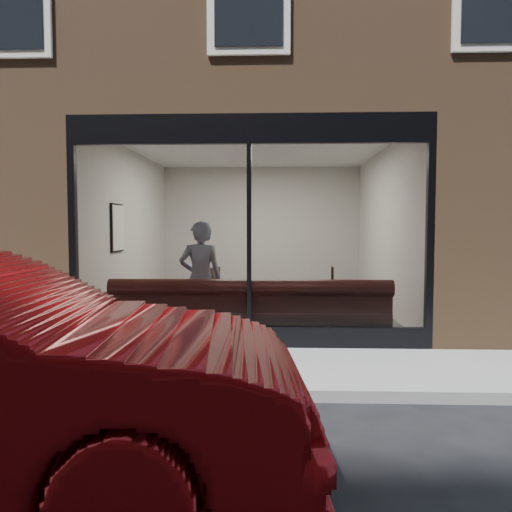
{
  "coord_description": "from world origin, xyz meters",
  "views": [
    {
      "loc": [
        0.36,
        -4.78,
        1.68
      ],
      "look_at": [
        0.08,
        2.4,
        1.25
      ],
      "focal_mm": 35.0,
      "sensor_mm": 36.0,
      "label": 1
    }
  ],
  "objects_px": {
    "banquette": "(251,326)",
    "cafe_chair_left": "(205,306)",
    "cafe_table_left": "(149,285)",
    "cafe_chair_right": "(322,305)",
    "person": "(201,279)",
    "cafe_table_right": "(311,284)"
  },
  "relations": [
    {
      "from": "banquette",
      "to": "cafe_chair_left",
      "type": "bearing_deg",
      "value": 118.45
    },
    {
      "from": "banquette",
      "to": "cafe_table_left",
      "type": "height_order",
      "value": "cafe_table_left"
    },
    {
      "from": "cafe_chair_right",
      "to": "cafe_table_left",
      "type": "bearing_deg",
      "value": 28.25
    },
    {
      "from": "person",
      "to": "cafe_table_right",
      "type": "bearing_deg",
      "value": -166.63
    },
    {
      "from": "cafe_chair_left",
      "to": "cafe_table_right",
      "type": "bearing_deg",
      "value": 180.0
    },
    {
      "from": "cafe_table_right",
      "to": "cafe_chair_left",
      "type": "bearing_deg",
      "value": 158.74
    },
    {
      "from": "banquette",
      "to": "cafe_table_right",
      "type": "relative_size",
      "value": 6.19
    },
    {
      "from": "person",
      "to": "cafe_table_left",
      "type": "relative_size",
      "value": 2.65
    },
    {
      "from": "cafe_table_left",
      "to": "cafe_table_right",
      "type": "height_order",
      "value": "same"
    },
    {
      "from": "banquette",
      "to": "cafe_table_right",
      "type": "distance_m",
      "value": 1.44
    },
    {
      "from": "person",
      "to": "cafe_chair_left",
      "type": "height_order",
      "value": "person"
    },
    {
      "from": "person",
      "to": "cafe_table_right",
      "type": "relative_size",
      "value": 2.73
    },
    {
      "from": "cafe_table_right",
      "to": "person",
      "type": "bearing_deg",
      "value": -157.74
    },
    {
      "from": "cafe_table_right",
      "to": "cafe_chair_left",
      "type": "distance_m",
      "value": 2.06
    },
    {
      "from": "banquette",
      "to": "cafe_table_left",
      "type": "relative_size",
      "value": 6.01
    },
    {
      "from": "person",
      "to": "cafe_table_left",
      "type": "bearing_deg",
      "value": -33.53
    },
    {
      "from": "cafe_table_left",
      "to": "cafe_chair_right",
      "type": "relative_size",
      "value": 1.7
    },
    {
      "from": "banquette",
      "to": "cafe_table_right",
      "type": "bearing_deg",
      "value": 45.01
    },
    {
      "from": "cafe_chair_right",
      "to": "cafe_chair_left",
      "type": "bearing_deg",
      "value": 11.05
    },
    {
      "from": "cafe_chair_left",
      "to": "cafe_chair_right",
      "type": "xyz_separation_m",
      "value": [
        2.12,
        0.24,
        0.0
      ]
    },
    {
      "from": "cafe_table_left",
      "to": "cafe_table_right",
      "type": "xyz_separation_m",
      "value": [
        2.62,
        0.3,
        0.0
      ]
    },
    {
      "from": "person",
      "to": "cafe_chair_right",
      "type": "height_order",
      "value": "person"
    }
  ]
}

